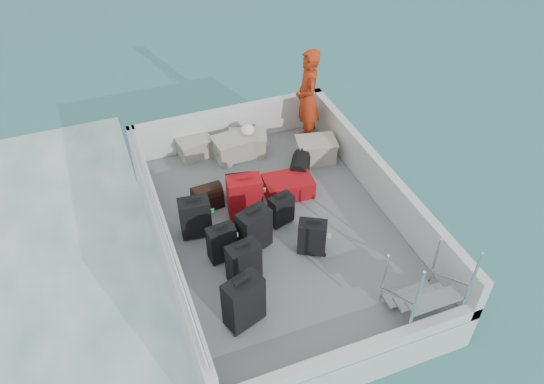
% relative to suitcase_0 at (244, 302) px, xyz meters
% --- Properties ---
extents(ground, '(160.00, 160.00, 0.00)m').
position_rel_suitcase_0_xyz_m(ground, '(1.04, 1.45, -1.00)').
color(ground, '#1C5B64').
rests_on(ground, ground).
extents(ferry_hull, '(3.60, 5.00, 0.60)m').
position_rel_suitcase_0_xyz_m(ferry_hull, '(1.04, 1.45, -0.70)').
color(ferry_hull, silver).
rests_on(ferry_hull, ground).
extents(deck, '(3.30, 4.70, 0.02)m').
position_rel_suitcase_0_xyz_m(deck, '(1.04, 1.45, -0.39)').
color(deck, slate).
rests_on(deck, ferry_hull).
extents(deck_fittings, '(3.60, 5.00, 0.90)m').
position_rel_suitcase_0_xyz_m(deck_fittings, '(1.39, 1.13, -0.01)').
color(deck_fittings, silver).
rests_on(deck_fittings, deck).
extents(suitcase_0, '(0.56, 0.42, 0.76)m').
position_rel_suitcase_0_xyz_m(suitcase_0, '(0.00, 0.00, 0.00)').
color(suitcase_0, black).
rests_on(suitcase_0, deck).
extents(suitcase_1, '(0.41, 0.26, 0.58)m').
position_rel_suitcase_0_xyz_m(suitcase_1, '(0.06, 1.14, -0.09)').
color(suitcase_1, black).
rests_on(suitcase_1, deck).
extents(suitcase_2, '(0.47, 0.31, 0.65)m').
position_rel_suitcase_0_xyz_m(suitcase_2, '(-0.16, 1.75, -0.05)').
color(suitcase_2, black).
rests_on(suitcase_2, deck).
extents(suitcase_3, '(0.47, 0.32, 0.66)m').
position_rel_suitcase_0_xyz_m(suitcase_3, '(0.22, 0.64, -0.05)').
color(suitcase_3, black).
rests_on(suitcase_3, deck).
extents(suitcase_4, '(0.54, 0.42, 0.69)m').
position_rel_suitcase_0_xyz_m(suitcase_4, '(0.55, 1.18, -0.03)').
color(suitcase_4, black).
rests_on(suitcase_4, deck).
extents(suitcase_5, '(0.56, 0.38, 0.72)m').
position_rel_suitcase_0_xyz_m(suitcase_5, '(0.65, 1.88, -0.02)').
color(suitcase_5, '#990B0E').
rests_on(suitcase_5, deck).
extents(suitcase_6, '(0.46, 0.40, 0.56)m').
position_rel_suitcase_0_xyz_m(suitcase_6, '(1.30, 0.81, -0.10)').
color(suitcase_6, black).
rests_on(suitcase_6, deck).
extents(suitcase_7, '(0.40, 0.30, 0.51)m').
position_rel_suitcase_0_xyz_m(suitcase_7, '(1.11, 1.52, -0.12)').
color(suitcase_7, black).
rests_on(suitcase_7, deck).
extents(suitcase_8, '(0.81, 0.57, 0.31)m').
position_rel_suitcase_0_xyz_m(suitcase_8, '(1.47, 2.12, -0.23)').
color(suitcase_8, '#990B0E').
rests_on(suitcase_8, deck).
extents(duffel_0, '(0.48, 0.33, 0.32)m').
position_rel_suitcase_0_xyz_m(duffel_0, '(0.16, 2.29, -0.22)').
color(duffel_0, black).
rests_on(duffel_0, deck).
extents(duffel_1, '(0.49, 0.38, 0.32)m').
position_rel_suitcase_0_xyz_m(duffel_1, '(0.73, 2.38, -0.22)').
color(duffel_1, black).
rests_on(duffel_1, deck).
extents(duffel_2, '(0.51, 0.58, 0.32)m').
position_rel_suitcase_0_xyz_m(duffel_2, '(1.81, 2.45, -0.22)').
color(duffel_2, black).
rests_on(duffel_2, deck).
extents(crate_0, '(0.60, 0.46, 0.33)m').
position_rel_suitcase_0_xyz_m(crate_0, '(0.32, 3.65, -0.21)').
color(crate_0, '#9F9E8B').
rests_on(crate_0, deck).
extents(crate_1, '(0.69, 0.51, 0.39)m').
position_rel_suitcase_0_xyz_m(crate_1, '(0.94, 3.37, -0.18)').
color(crate_1, '#9F9E8B').
rests_on(crate_1, deck).
extents(crate_2, '(0.71, 0.59, 0.37)m').
position_rel_suitcase_0_xyz_m(crate_2, '(1.23, 3.41, -0.19)').
color(crate_2, '#9F9E8B').
rests_on(crate_2, deck).
extents(crate_3, '(0.72, 0.56, 0.39)m').
position_rel_suitcase_0_xyz_m(crate_3, '(2.27, 2.78, -0.19)').
color(crate_3, '#9F9E8B').
rests_on(crate_3, deck).
extents(yellow_bag, '(0.28, 0.26, 0.22)m').
position_rel_suitcase_0_xyz_m(yellow_bag, '(2.49, 3.22, -0.27)').
color(yellow_bag, yellow).
rests_on(yellow_bag, deck).
extents(white_bag, '(0.24, 0.24, 0.18)m').
position_rel_suitcase_0_xyz_m(white_bag, '(1.23, 3.41, 0.08)').
color(white_bag, white).
rests_on(white_bag, crate_2).
extents(passenger, '(0.55, 0.73, 1.79)m').
position_rel_suitcase_0_xyz_m(passenger, '(2.34, 3.40, 0.52)').
color(passenger, red).
rests_on(passenger, deck).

